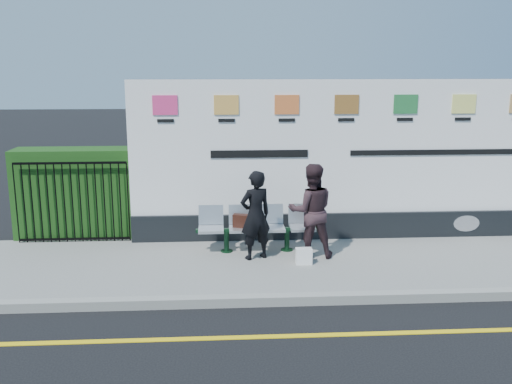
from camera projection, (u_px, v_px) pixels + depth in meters
ground at (365, 334)px, 7.29m from camera, size 80.00×80.00×0.00m
pavement at (329, 264)px, 9.71m from camera, size 14.00×3.00×0.12m
kerb at (348, 298)px, 8.25m from camera, size 14.00×0.18×0.14m
yellow_line at (365, 334)px, 7.29m from camera, size 14.00×0.10×0.01m
billboard at (343, 171)px, 10.76m from camera, size 8.00×0.30×3.00m
hedge at (78, 192)px, 10.99m from camera, size 2.35×0.70×1.70m
railing at (72, 202)px, 10.57m from camera, size 2.05×0.06×1.54m
bench at (257, 239)px, 10.15m from camera, size 2.07×0.56×0.44m
woman_left at (255, 215)px, 9.64m from camera, size 0.66×0.56×1.53m
woman_right at (311, 211)px, 9.73m from camera, size 0.81×0.64×1.63m
handbag_brown at (242, 221)px, 10.06m from camera, size 0.32×0.22×0.23m
carrier_bag_white at (304, 256)px, 9.50m from camera, size 0.27×0.16×0.27m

